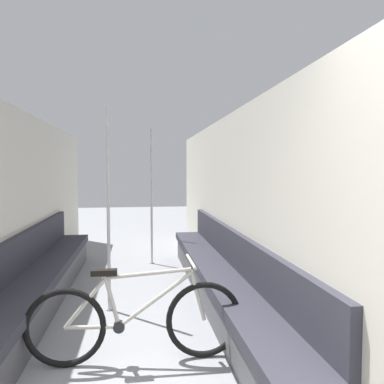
% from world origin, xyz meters
% --- Properties ---
extents(wall_left, '(0.10, 9.33, 2.24)m').
position_xyz_m(wall_left, '(-1.28, 3.07, 1.12)').
color(wall_left, beige).
rests_on(wall_left, ground).
extents(wall_right, '(0.10, 9.33, 2.24)m').
position_xyz_m(wall_right, '(1.28, 3.07, 1.12)').
color(wall_right, beige).
rests_on(wall_right, ground).
extents(bench_seat_row_left, '(0.46, 4.86, 0.85)m').
position_xyz_m(bench_seat_row_left, '(-1.02, 3.27, 0.28)').
color(bench_seat_row_left, '#4C4C51').
rests_on(bench_seat_row_left, ground).
extents(bench_seat_row_right, '(0.46, 4.86, 0.85)m').
position_xyz_m(bench_seat_row_right, '(1.02, 3.27, 0.28)').
color(bench_seat_row_right, '#4C4C51').
rests_on(bench_seat_row_right, ground).
extents(bicycle, '(1.73, 0.46, 0.82)m').
position_xyz_m(bicycle, '(0.07, 2.07, 0.34)').
color(bicycle, black).
rests_on(bicycle, ground).
extents(grab_pole_near, '(0.08, 0.08, 2.22)m').
position_xyz_m(grab_pole_near, '(0.32, 5.26, 1.08)').
color(grab_pole_near, gray).
rests_on(grab_pole_near, ground).
extents(grab_pole_far, '(0.08, 0.08, 2.22)m').
position_xyz_m(grab_pole_far, '(-0.23, 3.25, 1.08)').
color(grab_pole_far, gray).
rests_on(grab_pole_far, ground).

